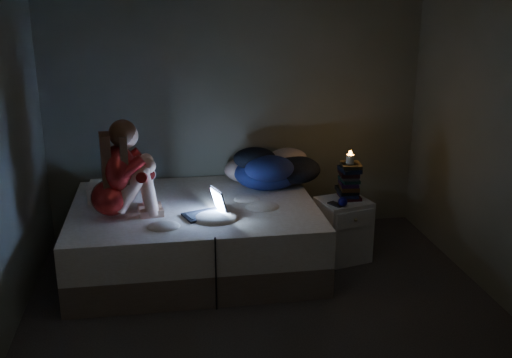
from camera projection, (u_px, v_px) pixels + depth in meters
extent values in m
cube|color=black|center=(271.00, 328.00, 4.29)|extent=(3.60, 3.80, 0.02)
cube|color=#515747|center=(236.00, 101.00, 5.68)|extent=(3.60, 0.02, 2.60)
cube|color=#515747|center=(370.00, 294.00, 2.09)|extent=(3.60, 0.02, 2.60)
cube|color=white|center=(116.00, 190.00, 5.22)|extent=(0.45, 0.32, 0.13)
cube|color=silver|center=(343.00, 230.00, 5.29)|extent=(0.49, 0.46, 0.56)
cylinder|color=beige|center=(350.00, 161.00, 5.16)|extent=(0.07, 0.07, 0.08)
cube|color=black|center=(332.00, 203.00, 5.11)|extent=(0.10, 0.15, 0.01)
sphere|color=#0A085C|center=(338.00, 201.00, 5.06)|extent=(0.08, 0.08, 0.08)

